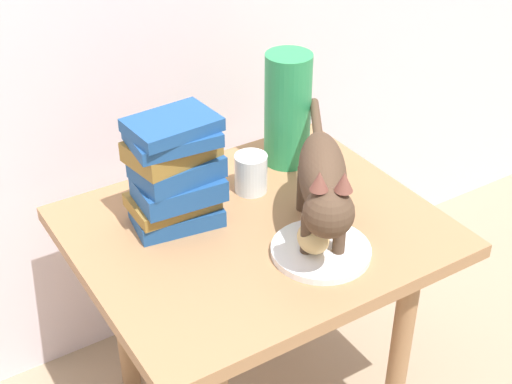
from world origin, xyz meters
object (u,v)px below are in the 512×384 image
cat (323,182)px  green_vase (288,110)px  side_table (256,256)px  bread_roll (313,238)px  candle_jar (251,175)px  plate (321,251)px  book_stack (175,172)px

cat → green_vase: (0.11, 0.29, -0.00)m
side_table → green_vase: green_vase is taller
bread_roll → candle_jar: (0.02, 0.25, -0.00)m
side_table → green_vase: (0.20, 0.18, 0.21)m
candle_jar → bread_roll: bearing=-94.5°
bread_roll → plate: bearing=-23.1°
plate → green_vase: green_vase is taller
cat → book_stack: book_stack is taller
bread_roll → candle_jar: candle_jar is taller
bread_roll → cat: cat is taller
book_stack → green_vase: 0.33m
plate → bread_roll: bread_roll is taller
side_table → candle_jar: (0.06, 0.12, 0.11)m
cat → book_stack: size_ratio=1.75×
bread_roll → book_stack: size_ratio=0.34×
plate → bread_roll: size_ratio=2.38×
bread_roll → candle_jar: size_ratio=0.94×
plate → book_stack: (-0.18, 0.23, 0.11)m
cat → candle_jar: bearing=95.2°
cat → book_stack: bearing=136.5°
side_table → cat: (0.08, -0.11, 0.21)m
cat → side_table: bearing=127.4°
book_stack → candle_jar: bearing=7.6°
plate → cat: (0.03, 0.04, 0.13)m
plate → green_vase: (0.14, 0.32, 0.12)m
green_vase → candle_jar: 0.17m
candle_jar → cat: bearing=-84.8°
plate → cat: cat is taller
book_stack → cat: bearing=-43.5°
book_stack → bread_roll: bearing=-53.6°
side_table → bread_roll: bread_roll is taller
green_vase → cat: bearing=-111.9°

